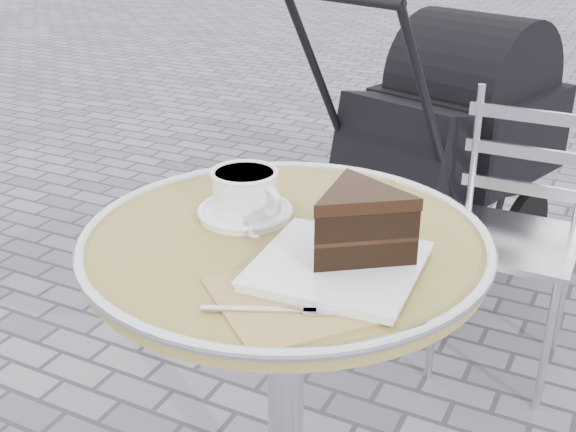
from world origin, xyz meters
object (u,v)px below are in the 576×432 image
at_px(baby_stroller, 449,144).
at_px(bistro_chair, 519,202).
at_px(cafe_table, 286,316).
at_px(cake_plate_set, 354,234).
at_px(cappuccino_set, 246,197).

bearing_deg(baby_stroller, bistro_chair, -36.69).
relative_size(cafe_table, cake_plate_set, 1.86).
bearing_deg(cappuccino_set, baby_stroller, 106.18).
bearing_deg(cafe_table, cappuccino_set, 158.13).
bearing_deg(cafe_table, baby_stroller, 92.70).
xyz_separation_m(cafe_table, cappuccino_set, (-0.10, 0.04, 0.20)).
height_order(cake_plate_set, bistro_chair, cake_plate_set).
xyz_separation_m(cake_plate_set, bistro_chair, (0.11, 0.98, -0.30)).
bearing_deg(cake_plate_set, bistro_chair, 79.47).
distance_m(cappuccino_set, baby_stroller, 1.37).
bearing_deg(bistro_chair, cafe_table, -105.82).
relative_size(cafe_table, bistro_chair, 0.94).
height_order(cafe_table, bistro_chair, bistro_chair).
height_order(cappuccino_set, cake_plate_set, cake_plate_set).
bearing_deg(baby_stroller, cake_plate_set, -63.42).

